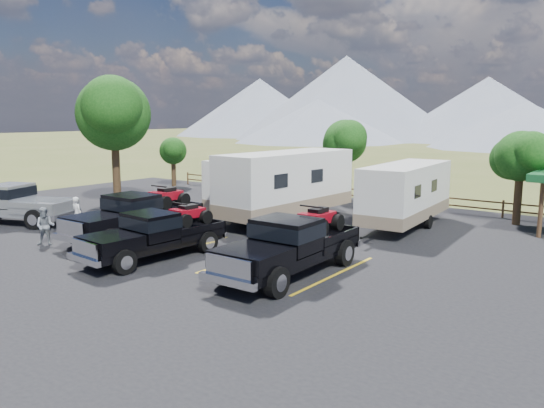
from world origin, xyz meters
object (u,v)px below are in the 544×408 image
Objects in this scene: trailer_left at (259,184)px; person_a at (77,214)px; rig_right at (291,244)px; trailer_right at (406,194)px; person_b at (45,226)px; rig_center at (156,233)px; pickup_silver at (12,203)px; tree_big_nw at (113,114)px; trailer_center at (286,185)px; rig_left at (137,215)px.

trailer_left is 9.99m from person_a.
rig_right reaches higher than person_a.
person_b is (-10.77, -12.62, -0.82)m from trailer_right.
trailer_right is 15.89m from person_a.
pickup_silver is (-11.09, 0.17, 0.07)m from rig_center.
rig_right is at bearing -18.76° from tree_big_nw.
rig_right is 12.18m from trailer_left.
trailer_center is 6.31× the size of person_a.
rig_left is 3.66m from person_a.
tree_big_nw reaches higher than person_b.
tree_big_nw reaches higher than rig_left.
rig_center is 3.79× the size of person_b.
tree_big_nw reaches higher than trailer_center.
trailer_left is 5.47× the size of person_a.
tree_big_nw is 1.12× the size of pickup_silver.
tree_big_nw is at bearing -167.84° from trailer_center.
rig_left is at bearing -94.71° from trailer_left.
trailer_left is 8.40m from trailer_right.
rig_center is at bearing -166.80° from rig_right.
trailer_left reaches higher than person_b.
rig_right is at bearing -3.43° from rig_left.
trailer_left is (-8.32, 8.88, 0.56)m from rig_right.
person_b is (-5.38, -1.41, -0.16)m from rig_center.
trailer_left reaches higher than trailer_right.
tree_big_nw reaches higher than pickup_silver.
rig_right reaches higher than pickup_silver.
rig_center is at bearing 67.44° from pickup_silver.
trailer_left is at bearing 33.05° from person_b.
trailer_right is 16.61m from person_b.
rig_left reaches higher than rig_center.
tree_big_nw reaches higher than rig_center.
rig_center is 5.54m from rig_right.
pickup_silver is (-10.92, -8.78, -0.85)m from trailer_center.
trailer_center is at bearing 8.47° from tree_big_nw.
rig_left is 4.12× the size of person_a.
trailer_center is (-0.17, 8.95, 0.92)m from rig_center.
trailer_center reaches higher than rig_right.
pickup_silver reaches higher than person_b.
tree_big_nw is 11.79m from person_b.
rig_right is 4.07× the size of person_a.
trailer_left reaches higher than pickup_silver.
rig_left is 0.97× the size of pickup_silver.
trailer_right reaches higher than pickup_silver.
tree_big_nw is at bearing 164.70° from pickup_silver.
person_a is (-12.17, -0.30, -0.25)m from rig_right.
rig_right is at bearing 18.34° from rig_center.
pickup_silver is (-16.48, -11.04, -0.59)m from trailer_right.
rig_right reaches higher than person_b.
trailer_center is 10.37m from person_a.
rig_left is 8.54m from trailer_left.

